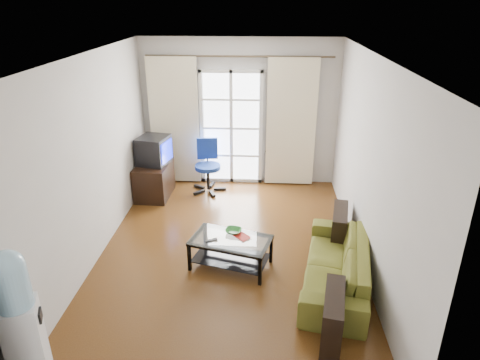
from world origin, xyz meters
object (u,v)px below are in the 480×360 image
coffee_table (231,249)px  crt_tv (153,150)px  task_chair (208,176)px  water_cooler (21,322)px  tv_stand (154,180)px  sofa (336,265)px

coffee_table → crt_tv: (-1.54, 2.20, 0.58)m
task_chair → water_cooler: size_ratio=0.65×
coffee_table → tv_stand: bearing=125.9°
tv_stand → water_cooler: water_cooler is taller
coffee_table → tv_stand: size_ratio=1.38×
task_chair → sofa: bearing=-61.8°
tv_stand → water_cooler: 4.20m
sofa → crt_tv: crt_tv is taller
sofa → task_chair: (-1.94, 2.71, 0.01)m
coffee_table → crt_tv: crt_tv is taller
tv_stand → task_chair: size_ratio=0.86×
coffee_table → tv_stand: tv_stand is taller
sofa → tv_stand: (-2.88, 2.42, 0.03)m
crt_tv → task_chair: bearing=25.3°
crt_tv → sofa: bearing=-28.6°
sofa → coffee_table: bearing=-91.8°
crt_tv → coffee_table: bearing=-42.7°
tv_stand → task_chair: bearing=19.4°
crt_tv → task_chair: 1.12m
crt_tv → water_cooler: 4.24m
tv_stand → crt_tv: crt_tv is taller
sofa → crt_tv: size_ratio=3.24×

